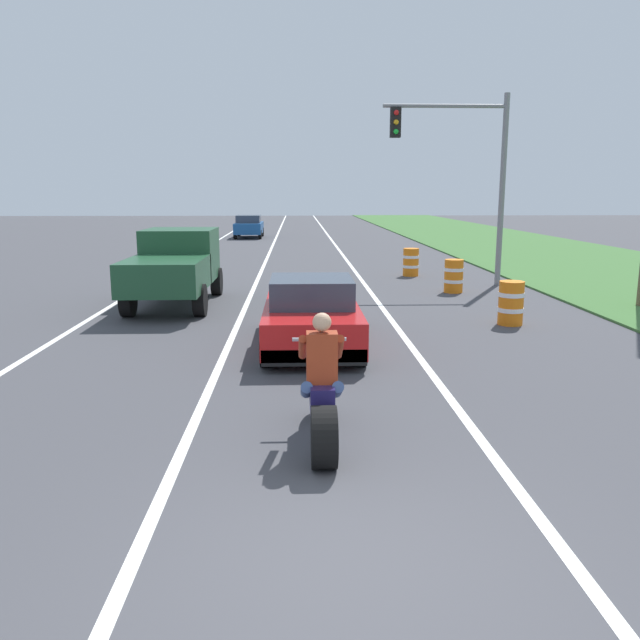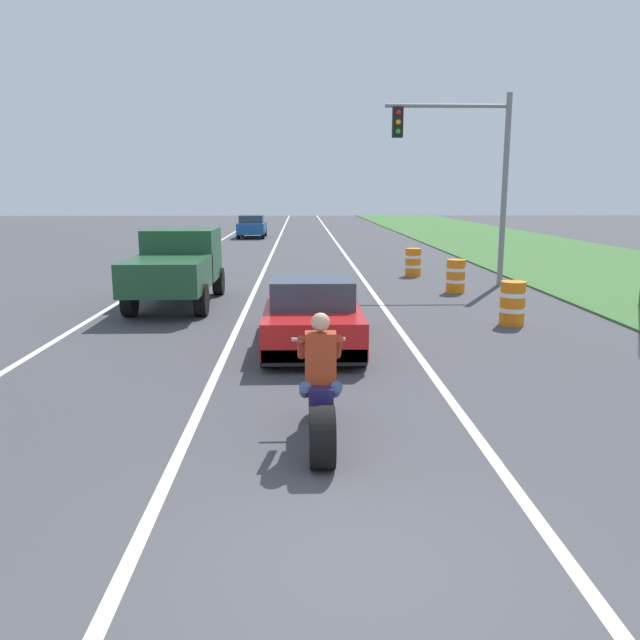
{
  "view_description": "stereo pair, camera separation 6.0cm",
  "coord_description": "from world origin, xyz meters",
  "px_view_note": "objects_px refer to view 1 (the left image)",
  "views": [
    {
      "loc": [
        -0.44,
        -4.61,
        2.97
      ],
      "look_at": [
        -0.08,
        5.26,
        1.0
      ],
      "focal_mm": 35.91,
      "sensor_mm": 36.0,
      "label": 1
    },
    {
      "loc": [
        -0.38,
        -4.61,
        2.97
      ],
      "look_at": [
        -0.08,
        5.26,
        1.0
      ],
      "focal_mm": 35.91,
      "sensor_mm": 36.0,
      "label": 2
    }
  ],
  "objects_px": {
    "construction_barrel_nearest": "(511,303)",
    "motorcycle_with_rider": "(322,398)",
    "traffic_light_mast_near": "(467,161)",
    "construction_barrel_far": "(411,262)",
    "distant_car_far_ahead": "(249,226)",
    "sports_car_red": "(311,314)",
    "construction_barrel_mid": "(454,276)",
    "pickup_truck_left_lane_dark_green": "(175,264)"
  },
  "relations": [
    {
      "from": "pickup_truck_left_lane_dark_green",
      "to": "construction_barrel_nearest",
      "type": "bearing_deg",
      "value": -19.56
    },
    {
      "from": "traffic_light_mast_near",
      "to": "distant_car_far_ahead",
      "type": "height_order",
      "value": "traffic_light_mast_near"
    },
    {
      "from": "motorcycle_with_rider",
      "to": "construction_barrel_nearest",
      "type": "height_order",
      "value": "motorcycle_with_rider"
    },
    {
      "from": "motorcycle_with_rider",
      "to": "construction_barrel_nearest",
      "type": "xyz_separation_m",
      "value": [
        4.59,
        6.99,
        -0.09
      ]
    },
    {
      "from": "construction_barrel_mid",
      "to": "construction_barrel_far",
      "type": "relative_size",
      "value": 1.0
    },
    {
      "from": "motorcycle_with_rider",
      "to": "construction_barrel_mid",
      "type": "bearing_deg",
      "value": 69.35
    },
    {
      "from": "construction_barrel_nearest",
      "to": "motorcycle_with_rider",
      "type": "bearing_deg",
      "value": -123.3
    },
    {
      "from": "motorcycle_with_rider",
      "to": "construction_barrel_mid",
      "type": "relative_size",
      "value": 2.21
    },
    {
      "from": "pickup_truck_left_lane_dark_green",
      "to": "construction_barrel_nearest",
      "type": "height_order",
      "value": "pickup_truck_left_lane_dark_green"
    },
    {
      "from": "construction_barrel_far",
      "to": "traffic_light_mast_near",
      "type": "bearing_deg",
      "value": -62.26
    },
    {
      "from": "construction_barrel_nearest",
      "to": "construction_barrel_far",
      "type": "xyz_separation_m",
      "value": [
        -0.75,
        8.73,
        0.0
      ]
    },
    {
      "from": "construction_barrel_far",
      "to": "distant_car_far_ahead",
      "type": "bearing_deg",
      "value": 109.77
    },
    {
      "from": "traffic_light_mast_near",
      "to": "construction_barrel_far",
      "type": "relative_size",
      "value": 6.0
    },
    {
      "from": "sports_car_red",
      "to": "construction_barrel_nearest",
      "type": "relative_size",
      "value": 4.3
    },
    {
      "from": "pickup_truck_left_lane_dark_green",
      "to": "construction_barrel_far",
      "type": "height_order",
      "value": "pickup_truck_left_lane_dark_green"
    },
    {
      "from": "motorcycle_with_rider",
      "to": "construction_barrel_far",
      "type": "bearing_deg",
      "value": 76.26
    },
    {
      "from": "construction_barrel_mid",
      "to": "traffic_light_mast_near",
      "type": "bearing_deg",
      "value": 66.93
    },
    {
      "from": "sports_car_red",
      "to": "construction_barrel_mid",
      "type": "distance_m",
      "value": 8.04
    },
    {
      "from": "traffic_light_mast_near",
      "to": "motorcycle_with_rider",
      "type": "bearing_deg",
      "value": -110.93
    },
    {
      "from": "motorcycle_with_rider",
      "to": "distant_car_far_ahead",
      "type": "relative_size",
      "value": 0.55
    },
    {
      "from": "pickup_truck_left_lane_dark_green",
      "to": "construction_barrel_far",
      "type": "distance_m",
      "value": 9.42
    },
    {
      "from": "pickup_truck_left_lane_dark_green",
      "to": "construction_barrel_far",
      "type": "bearing_deg",
      "value": 38.47
    },
    {
      "from": "traffic_light_mast_near",
      "to": "construction_barrel_mid",
      "type": "xyz_separation_m",
      "value": [
        -0.65,
        -1.53,
        -3.45
      ]
    },
    {
      "from": "pickup_truck_left_lane_dark_green",
      "to": "distant_car_far_ahead",
      "type": "relative_size",
      "value": 1.2
    },
    {
      "from": "traffic_light_mast_near",
      "to": "construction_barrel_far",
      "type": "distance_m",
      "value": 4.38
    },
    {
      "from": "sports_car_red",
      "to": "traffic_light_mast_near",
      "type": "xyz_separation_m",
      "value": [
        5.1,
        8.22,
        3.32
      ]
    },
    {
      "from": "motorcycle_with_rider",
      "to": "distant_car_far_ahead",
      "type": "distance_m",
      "value": 36.18
    },
    {
      "from": "construction_barrel_nearest",
      "to": "construction_barrel_far",
      "type": "relative_size",
      "value": 1.0
    },
    {
      "from": "sports_car_red",
      "to": "traffic_light_mast_near",
      "type": "relative_size",
      "value": 0.72
    },
    {
      "from": "pickup_truck_left_lane_dark_green",
      "to": "distant_car_far_ahead",
      "type": "height_order",
      "value": "pickup_truck_left_lane_dark_green"
    },
    {
      "from": "traffic_light_mast_near",
      "to": "construction_barrel_mid",
      "type": "height_order",
      "value": "traffic_light_mast_near"
    },
    {
      "from": "sports_car_red",
      "to": "pickup_truck_left_lane_dark_green",
      "type": "relative_size",
      "value": 0.9
    },
    {
      "from": "traffic_light_mast_near",
      "to": "pickup_truck_left_lane_dark_green",
      "type": "bearing_deg",
      "value": -158.13
    },
    {
      "from": "motorcycle_with_rider",
      "to": "sports_car_red",
      "type": "relative_size",
      "value": 0.51
    },
    {
      "from": "pickup_truck_left_lane_dark_green",
      "to": "construction_barrel_far",
      "type": "xyz_separation_m",
      "value": [
        7.36,
        5.85,
        -0.6
      ]
    },
    {
      "from": "distant_car_far_ahead",
      "to": "pickup_truck_left_lane_dark_green",
      "type": "bearing_deg",
      "value": -90.14
    },
    {
      "from": "pickup_truck_left_lane_dark_green",
      "to": "construction_barrel_mid",
      "type": "xyz_separation_m",
      "value": [
        7.96,
        1.93,
        -0.6
      ]
    },
    {
      "from": "pickup_truck_left_lane_dark_green",
      "to": "construction_barrel_mid",
      "type": "bearing_deg",
      "value": 13.61
    },
    {
      "from": "sports_car_red",
      "to": "construction_barrel_nearest",
      "type": "distance_m",
      "value": 4.97
    },
    {
      "from": "pickup_truck_left_lane_dark_green",
      "to": "construction_barrel_nearest",
      "type": "xyz_separation_m",
      "value": [
        8.11,
        -2.88,
        -0.6
      ]
    },
    {
      "from": "construction_barrel_far",
      "to": "distant_car_far_ahead",
      "type": "relative_size",
      "value": 0.25
    },
    {
      "from": "traffic_light_mast_near",
      "to": "construction_barrel_far",
      "type": "bearing_deg",
      "value": 117.74
    }
  ]
}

